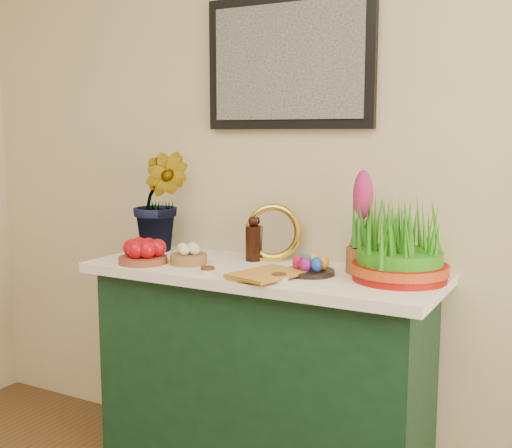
{
  "coord_description": "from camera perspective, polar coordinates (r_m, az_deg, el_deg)",
  "views": [
    {
      "loc": [
        0.88,
        -0.17,
        1.42
      ],
      "look_at": [
        -0.28,
        1.95,
        1.07
      ],
      "focal_mm": 45.0,
      "sensor_mm": 36.0,
      "label": 1
    }
  ],
  "objects": [
    {
      "name": "sideboard",
      "position": [
        2.66,
        0.53,
        -13.75
      ],
      "size": [
        1.3,
        0.45,
        0.85
      ],
      "primitive_type": "cube",
      "color": "#13361D",
      "rests_on": "ground"
    },
    {
      "name": "tablecloth",
      "position": [
        2.53,
        0.54,
        -4.35
      ],
      "size": [
        1.4,
        0.55,
        0.04
      ],
      "primitive_type": "cube",
      "color": "white",
      "rests_on": "sideboard"
    },
    {
      "name": "hyacinth_green",
      "position": [
        2.87,
        -8.5,
        3.48
      ],
      "size": [
        0.38,
        0.36,
        0.59
      ],
      "primitive_type": "imported",
      "rotation": [
        0.0,
        0.0,
        0.45
      ],
      "color": "#317921",
      "rests_on": "tablecloth"
    },
    {
      "name": "apple_bowl",
      "position": [
        2.64,
        -10.03,
        -2.56
      ],
      "size": [
        0.23,
        0.23,
        0.1
      ],
      "color": "brown",
      "rests_on": "tablecloth"
    },
    {
      "name": "garlic_basket",
      "position": [
        2.61,
        -6.02,
        -2.79
      ],
      "size": [
        0.17,
        0.17,
        0.08
      ],
      "color": "olive",
      "rests_on": "tablecloth"
    },
    {
      "name": "vinegar_cruet",
      "position": [
        2.65,
        -0.26,
        -1.54
      ],
      "size": [
        0.06,
        0.06,
        0.19
      ],
      "color": "black",
      "rests_on": "tablecloth"
    },
    {
      "name": "mirror",
      "position": [
        2.66,
        1.53,
        -0.8
      ],
      "size": [
        0.24,
        0.12,
        0.24
      ],
      "color": "gold",
      "rests_on": "tablecloth"
    },
    {
      "name": "book",
      "position": [
        2.4,
        -0.73,
        -4.11
      ],
      "size": [
        0.23,
        0.29,
        0.03
      ],
      "primitive_type": "imported",
      "rotation": [
        0.0,
        0.0,
        -0.27
      ],
      "color": "#C3872E",
      "rests_on": "tablecloth"
    },
    {
      "name": "spice_dish_left",
      "position": [
        2.43,
        -4.32,
        -4.14
      ],
      "size": [
        0.06,
        0.06,
        0.03
      ],
      "color": "silver",
      "rests_on": "tablecloth"
    },
    {
      "name": "spice_dish_right",
      "position": [
        2.3,
        2.06,
        -4.79
      ],
      "size": [
        0.07,
        0.07,
        0.03
      ],
      "color": "silver",
      "rests_on": "tablecloth"
    },
    {
      "name": "egg_plate",
      "position": [
        2.41,
        4.78,
        -3.8
      ],
      "size": [
        0.18,
        0.18,
        0.08
      ],
      "color": "black",
      "rests_on": "tablecloth"
    },
    {
      "name": "hyacinth_pink",
      "position": [
        2.44,
        9.43,
        -0.28
      ],
      "size": [
        0.12,
        0.12,
        0.39
      ],
      "color": "brown",
      "rests_on": "tablecloth"
    },
    {
      "name": "wheatgrass_sabzeh",
      "position": [
        2.35,
        12.7,
        -1.9
      ],
      "size": [
        0.35,
        0.35,
        0.29
      ],
      "color": "#980E07",
      "rests_on": "tablecloth"
    }
  ]
}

